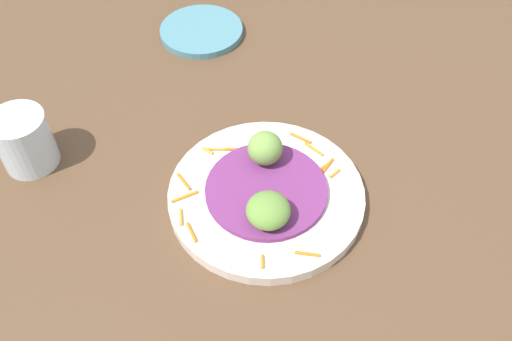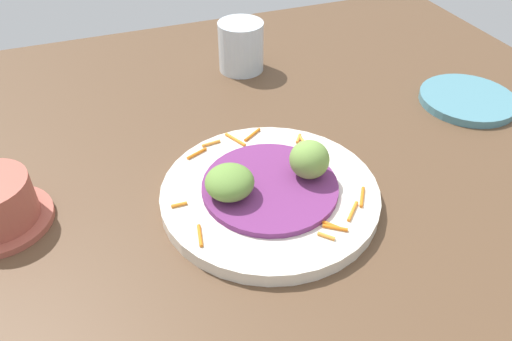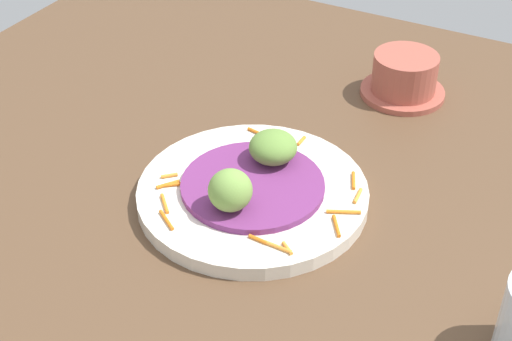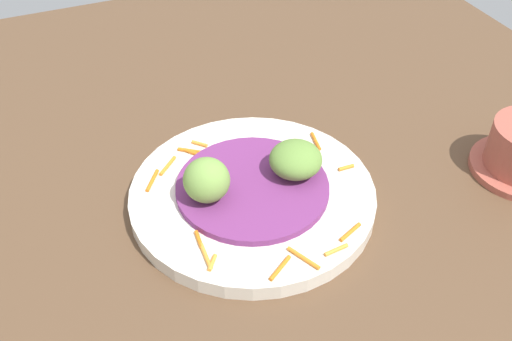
{
  "view_description": "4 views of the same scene",
  "coord_description": "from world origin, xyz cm",
  "px_view_note": "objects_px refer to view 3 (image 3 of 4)",
  "views": [
    {
      "loc": [
        -2.68,
        -48.27,
        61.89
      ],
      "look_at": [
        -1.3,
        -0.92,
        5.95
      ],
      "focal_mm": 39.59,
      "sensor_mm": 36.0,
      "label": 1
    },
    {
      "loc": [
        40.35,
        -19.61,
        42.2
      ],
      "look_at": [
        -1.58,
        -3.82,
        5.64
      ],
      "focal_mm": 34.68,
      "sensor_mm": 36.0,
      "label": 2
    },
    {
      "loc": [
        -31.77,
        56.03,
        55.56
      ],
      "look_at": [
        -0.52,
        -2.48,
        6.44
      ],
      "focal_mm": 53.34,
      "sensor_mm": 36.0,
      "label": 3
    },
    {
      "loc": [
        -41.86,
        14.62,
        45.58
      ],
      "look_at": [
        -0.12,
        -3.03,
        6.34
      ],
      "focal_mm": 41.27,
      "sensor_mm": 36.0,
      "label": 4
    }
  ],
  "objects_px": {
    "guac_scoop_center": "(231,191)",
    "main_plate": "(255,195)",
    "terracotta_bowl": "(404,77)",
    "guac_scoop_left": "(277,148)"
  },
  "relations": [
    {
      "from": "main_plate",
      "to": "guac_scoop_center",
      "type": "bearing_deg",
      "value": 88.15
    },
    {
      "from": "guac_scoop_left",
      "to": "main_plate",
      "type": "bearing_deg",
      "value": 88.15
    },
    {
      "from": "guac_scoop_center",
      "to": "main_plate",
      "type": "bearing_deg",
      "value": -91.85
    },
    {
      "from": "guac_scoop_center",
      "to": "terracotta_bowl",
      "type": "height_order",
      "value": "guac_scoop_center"
    },
    {
      "from": "main_plate",
      "to": "guac_scoop_left",
      "type": "height_order",
      "value": "guac_scoop_left"
    },
    {
      "from": "guac_scoop_center",
      "to": "terracotta_bowl",
      "type": "bearing_deg",
      "value": -101.32
    },
    {
      "from": "guac_scoop_center",
      "to": "terracotta_bowl",
      "type": "xyz_separation_m",
      "value": [
        -0.07,
        -0.35,
        -0.02
      ]
    },
    {
      "from": "main_plate",
      "to": "terracotta_bowl",
      "type": "distance_m",
      "value": 0.31
    },
    {
      "from": "main_plate",
      "to": "terracotta_bowl",
      "type": "height_order",
      "value": "terracotta_bowl"
    },
    {
      "from": "guac_scoop_left",
      "to": "terracotta_bowl",
      "type": "distance_m",
      "value": 0.26
    }
  ]
}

